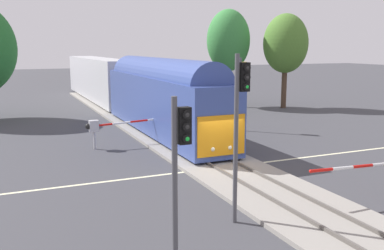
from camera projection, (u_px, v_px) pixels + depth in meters
ground_plane at (222, 168)px, 22.97m from camera, size 220.00×220.00×0.00m
road_centre_stripe at (222, 167)px, 22.97m from camera, size 44.00×0.20×0.01m
railway_track at (222, 166)px, 22.95m from camera, size 4.40×80.00×0.32m
commuter_train at (123, 84)px, 40.76m from camera, size 3.04×43.43×5.16m
crossing_gate_far at (106, 126)px, 27.15m from camera, size 6.34×0.40×1.80m
traffic_signal_far_side at (242, 82)px, 32.39m from camera, size 0.53×0.38×5.44m
traffic_signal_near_left at (180, 157)px, 11.73m from camera, size 0.53×0.38×4.99m
traffic_signal_median at (240, 112)px, 15.16m from camera, size 0.53×0.38×6.03m
oak_far_right at (228, 41)px, 45.06m from camera, size 4.45×4.45×10.03m
maple_right_background at (286, 44)px, 44.16m from camera, size 4.51×4.51×9.52m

